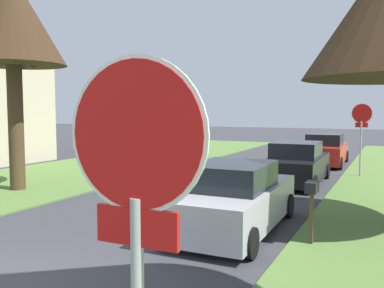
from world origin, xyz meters
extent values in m
cylinder|color=white|center=(4.28, -2.24, 2.62)|extent=(0.81, 0.03, 0.81)
cylinder|color=red|center=(4.28, -2.24, 2.62)|extent=(0.76, 0.04, 0.76)
cube|color=red|center=(4.28, -2.24, 2.15)|extent=(0.48, 0.04, 0.20)
cylinder|color=#9EA0A5|center=(4.28, 14.12, 1.17)|extent=(0.07, 0.22, 2.25)
cylinder|color=white|center=(4.28, 14.21, 2.62)|extent=(0.81, 0.07, 0.80)
cylinder|color=red|center=(4.28, 14.21, 2.62)|extent=(0.76, 0.08, 0.76)
cube|color=red|center=(4.28, 14.18, 2.15)|extent=(0.48, 0.05, 0.20)
cylinder|color=#4A3722|center=(-6.03, 5.96, 2.15)|extent=(0.50, 0.50, 4.21)
cone|color=#3B2918|center=(-6.03, 5.96, 5.78)|extent=(3.45, 3.45, 3.05)
cylinder|color=#4A3722|center=(-5.87, 5.36, 4.99)|extent=(1.44, 0.58, 1.62)
cylinder|color=#4A3722|center=(-5.85, 6.38, 4.77)|extent=(1.08, 0.65, 1.17)
cylinder|color=#4A3722|center=(-5.59, 6.14, 4.77)|extent=(0.63, 1.12, 1.19)
cube|color=#BCBCC1|center=(2.24, 4.82, 0.59)|extent=(1.89, 4.43, 0.85)
cube|color=black|center=(2.24, 4.60, 1.29)|extent=(1.64, 2.05, 0.56)
cylinder|color=black|center=(1.34, 6.46, 0.30)|extent=(0.21, 0.60, 0.60)
cylinder|color=black|center=(3.08, 6.49, 0.30)|extent=(0.21, 0.60, 0.60)
cylinder|color=black|center=(1.40, 3.16, 0.30)|extent=(0.21, 0.60, 0.60)
cylinder|color=black|center=(3.14, 3.19, 0.30)|extent=(0.21, 0.60, 0.60)
cube|color=black|center=(2.25, 11.56, 0.59)|extent=(1.89, 4.43, 0.85)
cube|color=black|center=(2.25, 11.34, 1.29)|extent=(1.64, 2.05, 0.56)
cylinder|color=black|center=(1.35, 13.20, 0.30)|extent=(0.21, 0.60, 0.60)
cylinder|color=black|center=(3.09, 13.23, 0.30)|extent=(0.21, 0.60, 0.60)
cylinder|color=black|center=(1.41, 9.90, 0.30)|extent=(0.21, 0.60, 0.60)
cylinder|color=black|center=(3.15, 9.93, 0.30)|extent=(0.21, 0.60, 0.60)
cube|color=red|center=(2.40, 17.60, 0.59)|extent=(1.89, 4.43, 0.85)
cube|color=black|center=(2.40, 17.38, 1.29)|extent=(1.64, 2.05, 0.56)
cylinder|color=black|center=(1.50, 19.24, 0.30)|extent=(0.21, 0.60, 0.60)
cylinder|color=black|center=(3.24, 19.27, 0.30)|extent=(0.21, 0.60, 0.60)
cylinder|color=black|center=(1.56, 15.94, 0.30)|extent=(0.21, 0.60, 0.60)
cylinder|color=black|center=(3.30, 15.97, 0.30)|extent=(0.21, 0.60, 0.60)
cube|color=brown|center=(4.02, 4.44, 0.58)|extent=(0.08, 0.08, 1.05)
cube|color=black|center=(4.02, 4.44, 1.21)|extent=(0.22, 0.44, 0.22)
camera|label=1|loc=(5.44, -3.98, 2.75)|focal=38.69mm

